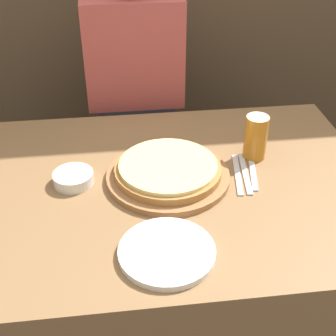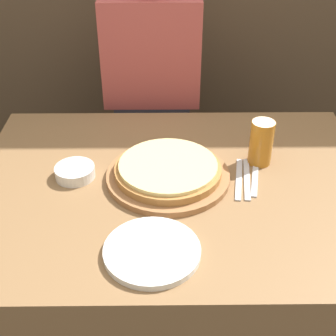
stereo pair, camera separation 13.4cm
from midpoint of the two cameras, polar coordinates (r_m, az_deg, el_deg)
The scene contains 10 objects.
ground_plane at distance 1.96m, azimuth 2.78°, elevation -19.63°, with size 12.00×12.00×0.00m, color #38332D.
dining_table at distance 1.68m, azimuth 3.14°, elevation -12.19°, with size 1.25×0.93×0.74m.
pizza_on_board at distance 1.44m, azimuth 2.68°, elevation -0.57°, with size 0.38×0.38×0.06m.
beer_glass at distance 1.53m, azimuth 13.82°, elevation 3.16°, with size 0.08×0.08×0.15m.
dinner_plate at distance 1.19m, azimuth 1.30°, elevation -10.23°, with size 0.25×0.25×0.02m.
side_bowl at distance 1.47m, azimuth -8.73°, elevation -0.56°, with size 0.12×0.12×0.04m.
fork at distance 1.47m, azimuth 11.23°, elevation -1.39°, with size 0.05×0.22×0.00m.
dinner_knife at distance 1.48m, azimuth 12.18°, elevation -1.38°, with size 0.04×0.22×0.00m.
spoon at distance 1.48m, azimuth 13.12°, elevation -1.37°, with size 0.05×0.19×0.00m.
diner_person at distance 2.02m, azimuth 0.01°, elevation 6.49°, with size 0.38×0.20×1.32m.
Camera 2 is at (-0.03, -1.16, 1.59)m, focal length 50.00 mm.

